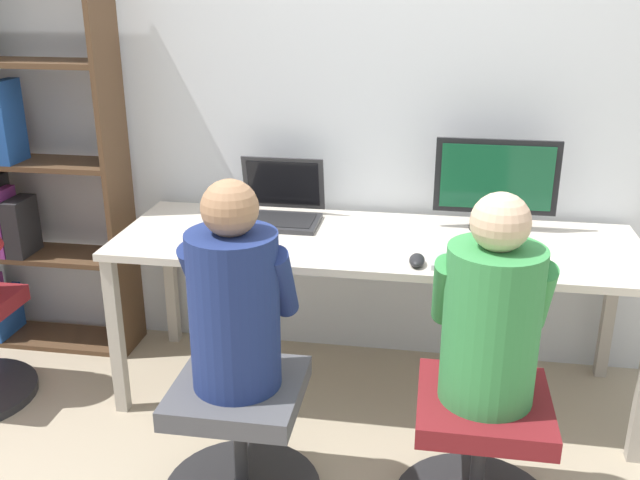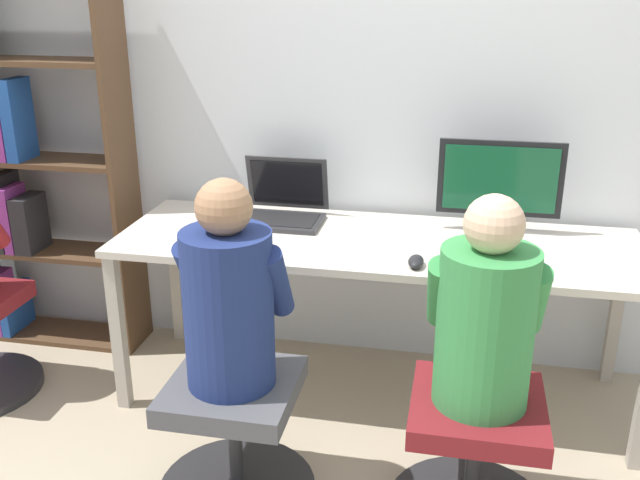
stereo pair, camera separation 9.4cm
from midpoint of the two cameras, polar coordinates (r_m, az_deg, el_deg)
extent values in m
plane|color=tan|center=(2.93, 4.26, -15.61)|extent=(14.00, 14.00, 0.00)
cube|color=silver|center=(3.17, 6.73, 12.59)|extent=(10.00, 0.05, 2.60)
cube|color=beige|center=(2.91, 5.51, -0.25)|extent=(2.12, 0.70, 0.03)
cube|color=#ADA497|center=(3.05, -14.99, -7.21)|extent=(0.05, 0.05, 0.69)
cube|color=#ADA497|center=(3.56, -10.69, -2.78)|extent=(0.05, 0.05, 0.69)
cube|color=#ADA497|center=(3.40, 23.32, -5.29)|extent=(0.05, 0.05, 0.69)
cylinder|color=black|center=(3.08, 14.70, 0.77)|extent=(0.19, 0.19, 0.01)
cylinder|color=black|center=(3.07, 14.77, 1.43)|extent=(0.04, 0.04, 0.06)
cube|color=black|center=(3.01, 15.08, 4.78)|extent=(0.50, 0.02, 0.31)
cube|color=#144C2D|center=(3.00, 15.09, 4.72)|extent=(0.45, 0.01, 0.27)
cube|color=#2D2D30|center=(3.08, -2.41, 1.50)|extent=(0.37, 0.25, 0.02)
cube|color=black|center=(3.07, -2.41, 1.70)|extent=(0.32, 0.19, 0.00)
cube|color=#2D2D30|center=(3.18, -1.78, 4.61)|extent=(0.37, 0.07, 0.24)
cube|color=black|center=(3.18, -1.81, 4.56)|extent=(0.32, 0.05, 0.21)
cube|color=#B2B2B7|center=(2.68, 14.37, -2.05)|extent=(0.42, 0.15, 0.02)
cube|color=#97979C|center=(2.67, 14.40, -1.80)|extent=(0.39, 0.12, 0.00)
ellipsoid|color=black|center=(2.65, 8.69, -1.72)|extent=(0.06, 0.11, 0.04)
cylinder|color=#262628|center=(2.52, 13.21, -17.07)|extent=(0.05, 0.05, 0.35)
cube|color=maroon|center=(2.40, 13.62, -13.05)|extent=(0.42, 0.43, 0.07)
cylinder|color=#262628|center=(2.56, -5.71, -15.87)|extent=(0.05, 0.05, 0.35)
cube|color=#4C4C51|center=(2.44, -5.88, -11.87)|extent=(0.42, 0.43, 0.07)
cylinder|color=#388C47|center=(2.25, 14.22, -6.87)|extent=(0.30, 0.30, 0.51)
sphere|color=beige|center=(2.13, 14.99, 1.21)|extent=(0.18, 0.18, 0.18)
cylinder|color=#388C47|center=(2.28, 10.79, -4.15)|extent=(0.08, 0.22, 0.28)
cylinder|color=#388C47|center=(2.30, 17.83, -4.60)|extent=(0.08, 0.22, 0.28)
cylinder|color=navy|center=(2.30, -6.15, -5.56)|extent=(0.29, 0.29, 0.53)
sphere|color=#A87A56|center=(2.17, -6.48, 2.62)|extent=(0.18, 0.18, 0.18)
cylinder|color=navy|center=(2.37, -8.86, -2.79)|extent=(0.08, 0.22, 0.29)
cylinder|color=navy|center=(2.30, -2.36, -3.36)|extent=(0.08, 0.22, 0.29)
cube|color=#513823|center=(3.37, -14.75, 5.85)|extent=(0.02, 0.26, 1.83)
cube|color=#513823|center=(3.89, -19.63, -6.96)|extent=(0.88, 0.25, 0.02)
cube|color=#513823|center=(3.72, -20.45, -0.75)|extent=(0.88, 0.25, 0.02)
cube|color=#513823|center=(3.59, -21.32, 5.99)|extent=(0.88, 0.25, 0.02)
cube|color=#513823|center=(3.52, -22.27, 13.11)|extent=(0.88, 0.25, 0.02)
cube|color=#8C338C|center=(3.93, -23.58, -4.52)|extent=(0.08, 0.16, 0.32)
cube|color=#1E4C9E|center=(3.93, -22.48, -4.98)|extent=(0.04, 0.22, 0.24)
cube|color=#262628|center=(3.73, -23.22, 2.14)|extent=(0.06, 0.21, 0.37)
cube|color=#8C338C|center=(3.69, -22.56, 1.62)|extent=(0.05, 0.16, 0.32)
cube|color=#262628|center=(3.66, -21.49, 1.27)|extent=(0.09, 0.19, 0.27)
cube|color=#8C338C|center=(3.57, -23.19, 8.00)|extent=(0.07, 0.16, 0.26)
cube|color=#1E4C9E|center=(3.53, -22.29, 8.91)|extent=(0.06, 0.17, 0.37)
camera|label=1|loc=(0.05, -89.02, 0.36)|focal=40.00mm
camera|label=2|loc=(0.05, 90.98, -0.36)|focal=40.00mm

